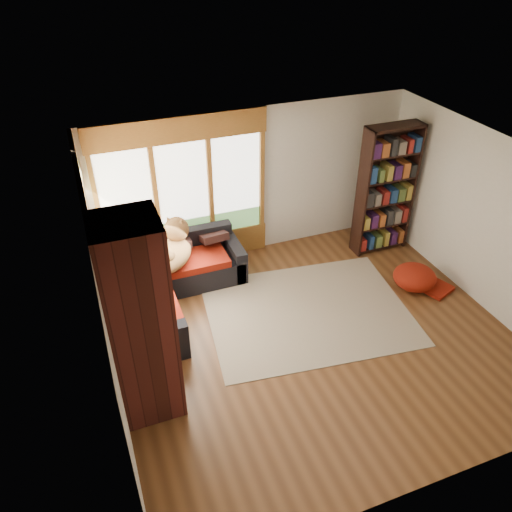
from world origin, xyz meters
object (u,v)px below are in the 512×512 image
object	(u,v)px
dog_tan	(170,246)
pouf	(415,277)
brick_chimney	(140,323)
area_rug	(308,311)
sectional_sofa	(154,282)
bookshelf	(386,191)
dog_brindle	(128,298)

from	to	relation	value
dog_tan	pouf	bearing A→B (deg)	-73.35
brick_chimney	area_rug	xyz separation A→B (m)	(2.55, 0.87, -1.29)
sectional_sofa	bookshelf	world-z (taller)	bookshelf
bookshelf	dog_brindle	world-z (taller)	bookshelf
area_rug	dog_brindle	distance (m)	2.70
brick_chimney	sectional_sofa	bearing A→B (deg)	77.71
pouf	dog_brindle	world-z (taller)	dog_brindle
brick_chimney	pouf	size ratio (longest dim) A/B	3.77
bookshelf	dog_tan	xyz separation A→B (m)	(-3.75, 0.11, -0.33)
area_rug	bookshelf	world-z (taller)	bookshelf
pouf	dog_tan	size ratio (longest dim) A/B	0.60
sectional_sofa	pouf	xyz separation A→B (m)	(4.00, -1.21, -0.11)
dog_tan	dog_brindle	bearing A→B (deg)	176.60
brick_chimney	bookshelf	bearing A→B (deg)	24.50
pouf	dog_tan	world-z (taller)	dog_tan
brick_chimney	area_rug	world-z (taller)	brick_chimney
sectional_sofa	area_rug	bearing A→B (deg)	-32.91
sectional_sofa	dog_tan	world-z (taller)	dog_tan
bookshelf	pouf	world-z (taller)	bookshelf
sectional_sofa	pouf	world-z (taller)	sectional_sofa
pouf	bookshelf	bearing A→B (deg)	85.54
area_rug	dog_brindle	bearing A→B (deg)	172.02
dog_tan	dog_brindle	world-z (taller)	dog_tan
pouf	dog_tan	xyz separation A→B (m)	(-3.66, 1.35, 0.62)
sectional_sofa	brick_chimney	bearing A→B (deg)	-105.96
area_rug	bookshelf	size ratio (longest dim) A/B	1.31
sectional_sofa	dog_brindle	xyz separation A→B (m)	(-0.47, -0.82, 0.43)
bookshelf	dog_brindle	distance (m)	4.66
area_rug	dog_tan	bearing A→B (deg)	143.36
dog_tan	area_rug	bearing A→B (deg)	-89.75
dog_tan	bookshelf	bearing A→B (deg)	-54.84
area_rug	pouf	world-z (taller)	pouf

